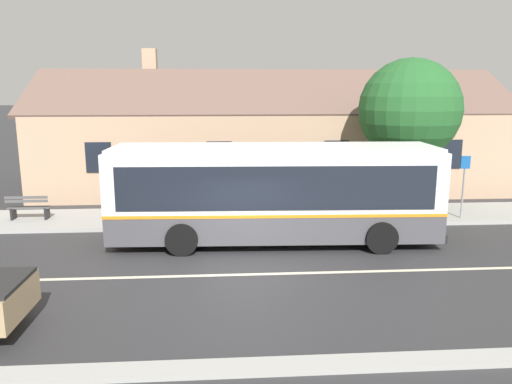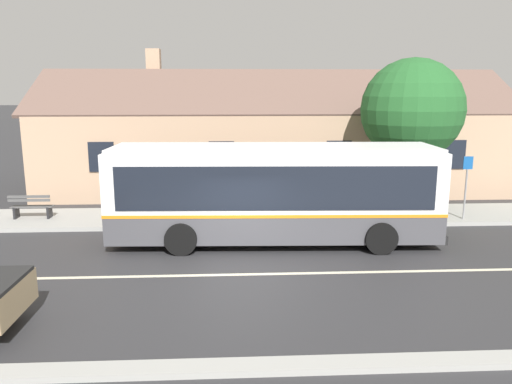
% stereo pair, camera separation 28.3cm
% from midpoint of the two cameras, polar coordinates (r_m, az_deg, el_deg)
% --- Properties ---
extents(ground_plane, '(300.00, 300.00, 0.00)m').
position_cam_midpoint_polar(ground_plane, '(13.85, -2.10, -9.42)').
color(ground_plane, '#2D2D30').
extents(sidewalk_far, '(60.00, 3.00, 0.15)m').
position_cam_midpoint_polar(sidewalk_far, '(19.55, -2.70, -2.88)').
color(sidewalk_far, '#9E9E99').
rests_on(sidewalk_far, ground).
extents(curb_near, '(60.00, 0.50, 0.12)m').
position_cam_midpoint_polar(curb_near, '(9.55, -1.09, -19.39)').
color(curb_near, '#9E9E99').
rests_on(curb_near, ground).
extents(lane_divider_stripe, '(60.00, 0.16, 0.01)m').
position_cam_midpoint_polar(lane_divider_stripe, '(13.85, -2.10, -9.41)').
color(lane_divider_stripe, beige).
rests_on(lane_divider_stripe, ground).
extents(community_building, '(22.84, 8.46, 7.01)m').
position_cam_midpoint_polar(community_building, '(26.20, 1.20, 5.26)').
color(community_building, tan).
rests_on(community_building, ground).
extents(transit_bus, '(10.67, 3.05, 3.21)m').
position_cam_midpoint_polar(transit_bus, '(16.23, 1.62, 0.07)').
color(transit_bus, '#47474C').
rests_on(transit_bus, ground).
extents(bench_by_building, '(1.55, 0.51, 0.94)m').
position_cam_midpoint_polar(bench_by_building, '(20.73, -24.85, -1.74)').
color(bench_by_building, '#4C4C4C').
rests_on(bench_by_building, sidewalk_far).
extents(street_tree_primary, '(4.09, 4.09, 6.22)m').
position_cam_midpoint_polar(street_tree_primary, '(21.21, 16.61, 8.63)').
color(street_tree_primary, '#4C3828').
rests_on(street_tree_primary, ground).
extents(bus_stop_sign, '(0.36, 0.07, 2.40)m').
position_cam_midpoint_polar(bus_stop_sign, '(20.31, 22.31, 1.32)').
color(bus_stop_sign, gray).
rests_on(bus_stop_sign, sidewalk_far).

